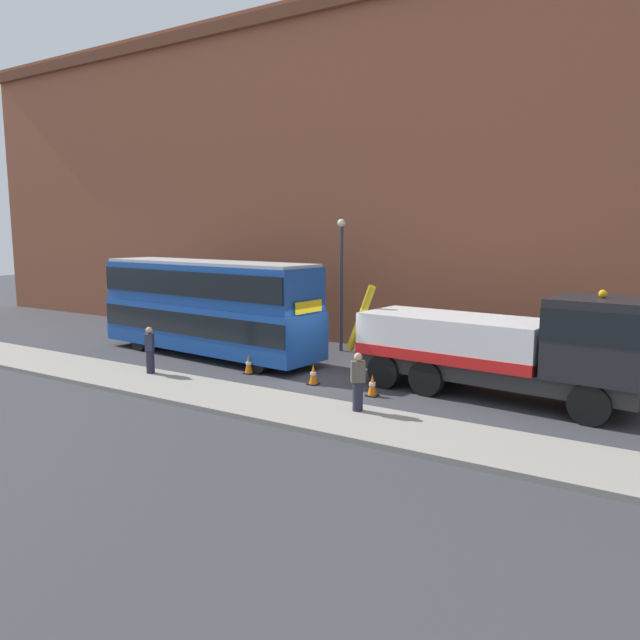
% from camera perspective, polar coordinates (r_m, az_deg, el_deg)
% --- Properties ---
extents(ground_plane, '(120.00, 120.00, 0.00)m').
position_cam_1_polar(ground_plane, '(22.20, 1.17, -5.49)').
color(ground_plane, '#38383D').
extents(near_kerb, '(60.00, 2.80, 0.15)m').
position_cam_1_polar(near_kerb, '(18.84, -5.53, -7.83)').
color(near_kerb, gray).
rests_on(near_kerb, ground_plane).
extents(building_facade, '(60.00, 1.50, 16.00)m').
position_cam_1_polar(building_facade, '(27.72, 8.73, 13.98)').
color(building_facade, '#935138').
rests_on(building_facade, ground_plane).
extents(recovery_tow_truck, '(10.23, 3.43, 3.67)m').
position_cam_1_polar(recovery_tow_truck, '(19.98, 17.08, -2.26)').
color(recovery_tow_truck, '#2D2D2D').
rests_on(recovery_tow_truck, ground_plane).
extents(double_decker_bus, '(11.19, 3.52, 4.06)m').
position_cam_1_polar(double_decker_bus, '(26.20, -10.54, 1.47)').
color(double_decker_bus, '#19479E').
rests_on(double_decker_bus, ground_plane).
extents(pedestrian_onlooker, '(0.44, 0.48, 1.71)m').
position_cam_1_polar(pedestrian_onlooker, '(23.03, -15.68, -2.78)').
color(pedestrian_onlooker, '#232333').
rests_on(pedestrian_onlooker, near_kerb).
extents(pedestrian_bystander, '(0.48, 0.45, 1.71)m').
position_cam_1_polar(pedestrian_bystander, '(17.62, 3.57, -5.88)').
color(pedestrian_bystander, '#232333').
rests_on(pedestrian_bystander, near_kerb).
extents(traffic_cone_near_bus, '(0.36, 0.36, 0.72)m').
position_cam_1_polar(traffic_cone_near_bus, '(22.99, -6.70, -4.19)').
color(traffic_cone_near_bus, orange).
rests_on(traffic_cone_near_bus, ground_plane).
extents(traffic_cone_midway, '(0.36, 0.36, 0.72)m').
position_cam_1_polar(traffic_cone_midway, '(21.23, -0.63, -5.18)').
color(traffic_cone_midway, orange).
rests_on(traffic_cone_midway, ground_plane).
extents(traffic_cone_near_truck, '(0.36, 0.36, 0.72)m').
position_cam_1_polar(traffic_cone_near_truck, '(19.86, 4.93, -6.17)').
color(traffic_cone_near_truck, orange).
rests_on(traffic_cone_near_truck, ground_plane).
extents(street_lamp, '(0.36, 0.36, 5.83)m').
position_cam_1_polar(street_lamp, '(26.75, 2.01, 4.42)').
color(street_lamp, '#38383D').
rests_on(street_lamp, ground_plane).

